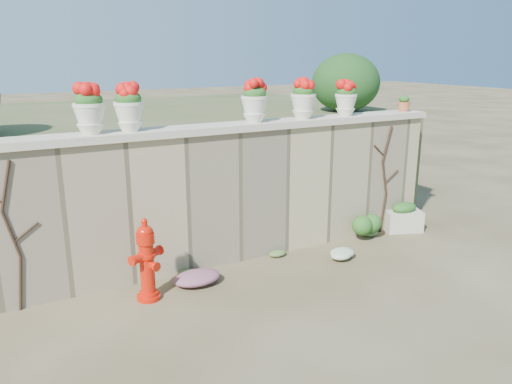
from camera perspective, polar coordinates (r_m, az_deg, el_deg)
ground at (r=6.32m, az=1.71°, el=-13.70°), size 80.00×80.00×0.00m
stone_wall at (r=7.42m, az=-5.27°, el=-0.86°), size 8.00×0.40×2.00m
wall_cap at (r=7.20m, az=-5.48°, el=7.18°), size 8.10×0.52×0.10m
raised_fill at (r=10.36m, az=-12.40°, el=3.54°), size 9.00×6.00×2.00m
back_shrub_right at (r=9.94m, az=10.21°, el=12.19°), size 1.30×1.30×1.10m
vine_left at (r=6.67m, az=-26.06°, el=-4.44°), size 0.60×0.04×1.91m
vine_right at (r=8.99m, az=14.52°, el=1.55°), size 0.60×0.04×1.91m
fire_hydrant at (r=6.57m, az=-12.39°, el=-7.55°), size 0.47×0.34×1.10m
planter_box at (r=9.35m, az=16.48°, el=-2.83°), size 0.73×0.58×0.53m
green_shrub at (r=8.69m, az=12.59°, el=-3.44°), size 0.67×0.60×0.64m
magenta_clump at (r=7.03m, az=-6.31°, el=-9.56°), size 0.87×0.58×0.23m
white_flowers at (r=7.91m, az=9.61°, el=-6.90°), size 0.54×0.43×0.20m
urn_pot_1 at (r=6.69m, az=-18.52°, el=8.94°), size 0.40×0.40×0.63m
urn_pot_2 at (r=6.80m, az=-14.34°, el=9.30°), size 0.39×0.39×0.62m
urn_pot_3 at (r=7.48m, az=-0.18°, el=10.33°), size 0.40×0.40×0.62m
urn_pot_4 at (r=7.93m, az=5.42°, el=10.54°), size 0.39×0.39×0.62m
urn_pot_5 at (r=8.43m, az=10.24°, el=10.48°), size 0.36×0.36×0.57m
terracotta_pot at (r=9.32m, az=16.54°, el=9.59°), size 0.23×0.23×0.27m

